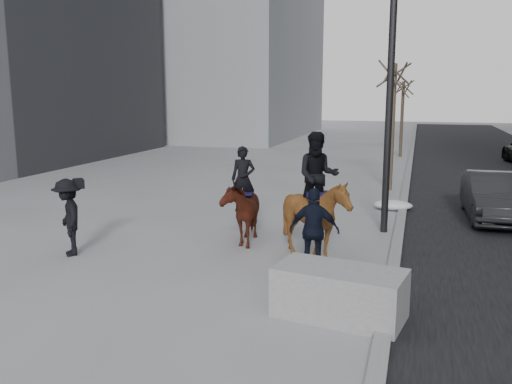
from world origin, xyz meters
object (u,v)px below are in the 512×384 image
(car_near, at_px, (494,197))
(mounted_right, at_px, (316,209))
(planter, at_px, (339,293))
(mounted_left, at_px, (242,207))

(car_near, relative_size, mounted_right, 1.46)
(planter, xyz_separation_m, mounted_left, (-2.97, 3.90, 0.46))
(car_near, distance_m, mounted_right, 6.72)
(mounted_left, relative_size, mounted_right, 0.84)
(car_near, xyz_separation_m, mounted_left, (-6.25, -4.33, 0.20))
(planter, distance_m, car_near, 8.86)
(car_near, bearing_deg, planter, -113.83)
(mounted_left, bearing_deg, mounted_right, -23.11)
(planter, bearing_deg, mounted_right, 107.60)
(mounted_right, bearing_deg, mounted_left, 156.89)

